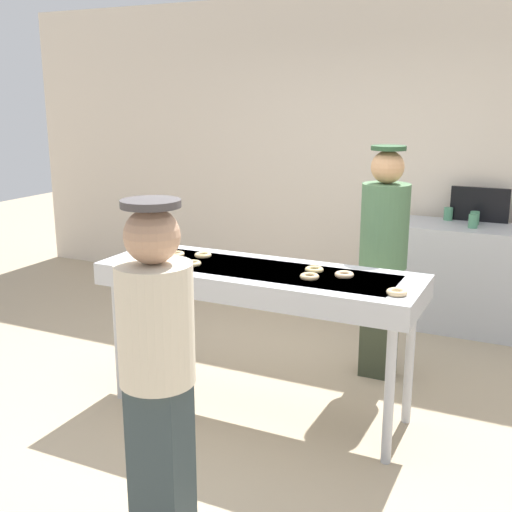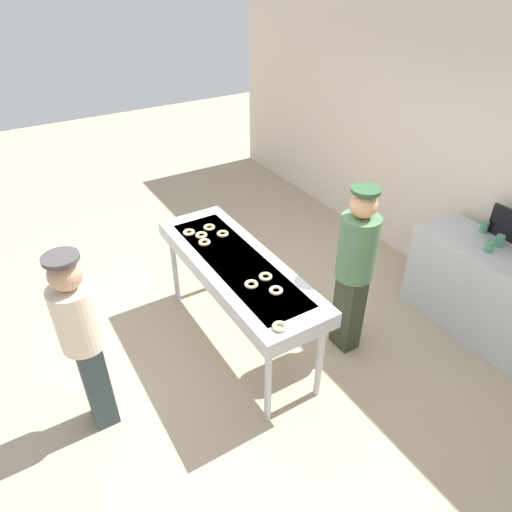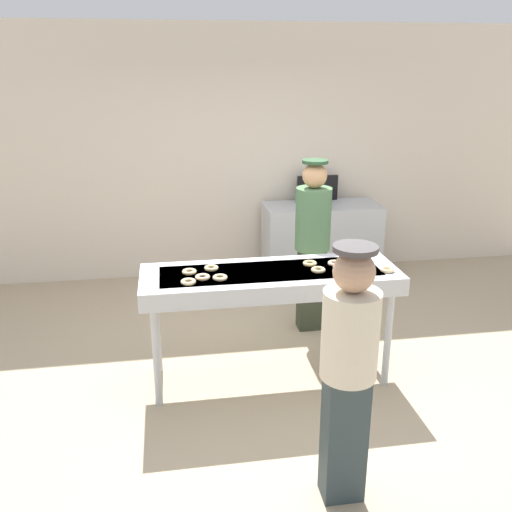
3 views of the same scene
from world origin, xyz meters
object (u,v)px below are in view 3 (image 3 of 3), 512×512
plain_donut_5 (318,270)px  worker_baker (313,237)px  plain_donut_7 (189,272)px  paper_cup_1 (320,199)px  plain_donut_1 (188,282)px  fryer_conveyor (270,281)px  plain_donut_0 (220,278)px  customer_waiting (348,365)px  menu_display (317,188)px  paper_cup_2 (324,202)px  plain_donut_6 (310,263)px  plain_donut_2 (211,268)px  plain_donut_8 (335,263)px  prep_counter (321,242)px  paper_cup_0 (298,197)px  plain_donut_4 (387,270)px  plain_donut_3 (202,277)px

plain_donut_5 → worker_baker: size_ratio=0.07×
plain_donut_7 → paper_cup_1: size_ratio=0.99×
plain_donut_1 → plain_donut_5: (1.00, 0.09, 0.00)m
fryer_conveyor → paper_cup_1: size_ratio=17.70×
plain_donut_0 → worker_baker: (0.96, 0.96, -0.02)m
fryer_conveyor → customer_waiting: bearing=-82.3°
menu_display → plain_donut_5: bearing=-104.9°
plain_donut_5 → paper_cup_2: paper_cup_2 is taller
plain_donut_5 → paper_cup_1: paper_cup_1 is taller
plain_donut_5 → worker_baker: worker_baker is taller
plain_donut_7 → plain_donut_5: bearing=-6.8°
plain_donut_0 → plain_donut_6: 0.76m
plain_donut_6 → plain_donut_2: bearing=178.5°
plain_donut_6 → worker_baker: (0.23, 0.77, -0.02)m
plain_donut_8 → paper_cup_2: bearing=76.7°
prep_counter → paper_cup_0: (-0.25, 0.18, 0.51)m
plain_donut_4 → plain_donut_8: 0.41m
plain_donut_4 → prep_counter: plain_donut_4 is taller
paper_cup_0 → plain_donut_6: bearing=-100.9°
worker_baker → paper_cup_0: 1.47m
plain_donut_4 → worker_baker: 1.06m
plain_donut_0 → paper_cup_0: (1.17, 2.42, 0.00)m
plain_donut_1 → plain_donut_6: same height
plain_donut_6 → customer_waiting: size_ratio=0.07×
paper_cup_0 → plain_donut_7: bearing=-121.5°
fryer_conveyor → plain_donut_8: size_ratio=17.88×
plain_donut_3 → plain_donut_7: 0.16m
plain_donut_1 → plain_donut_5: same height
plain_donut_0 → plain_donut_2: bearing=102.3°
plain_donut_0 → plain_donut_6: same height
plain_donut_0 → paper_cup_2: bearing=56.9°
plain_donut_5 → paper_cup_0: paper_cup_0 is taller
customer_waiting → plain_donut_8: bearing=61.3°
plain_donut_5 → plain_donut_6: bearing=100.1°
plain_donut_7 → paper_cup_2: size_ratio=0.99×
customer_waiting → plain_donut_0: bearing=100.2°
plain_donut_4 → paper_cup_2: paper_cup_2 is taller
plain_donut_8 → menu_display: menu_display is taller
plain_donut_1 → paper_cup_1: (1.64, 2.37, 0.00)m
paper_cup_0 → menu_display: (0.25, 0.06, 0.09)m
plain_donut_3 → fryer_conveyor: bearing=8.9°
plain_donut_5 → plain_donut_8: (0.17, 0.12, 0.00)m
plain_donut_1 → plain_donut_2: 0.32m
plain_donut_3 → plain_donut_7: bearing=125.4°
plain_donut_4 → plain_donut_5: 0.53m
fryer_conveyor → paper_cup_2: 2.29m
plain_donut_3 → paper_cup_0: bearing=61.6°
plain_donut_5 → prep_counter: 2.35m
plain_donut_3 → paper_cup_2: size_ratio=0.99×
worker_baker → paper_cup_0: size_ratio=14.60×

